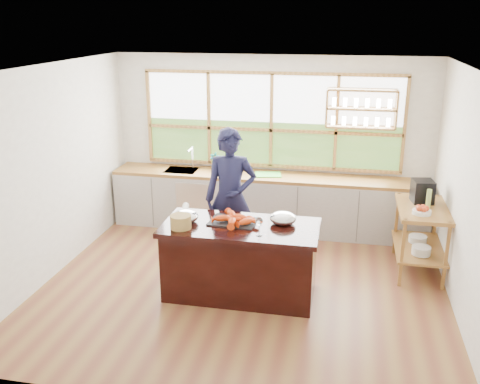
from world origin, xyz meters
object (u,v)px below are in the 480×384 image
(espresso_machine, at_px, (422,191))
(wicker_basket, at_px, (181,222))
(island, at_px, (241,260))
(cook, at_px, (231,198))

(espresso_machine, distance_m, wicker_basket, 3.23)
(wicker_basket, bearing_deg, island, 18.16)
(island, relative_size, espresso_machine, 6.20)
(island, bearing_deg, espresso_machine, 30.68)
(espresso_machine, xyz_separation_m, wicker_basket, (-2.86, -1.52, -0.07))
(island, bearing_deg, cook, 110.12)
(island, relative_size, cook, 0.98)
(espresso_machine, bearing_deg, wicker_basket, -160.74)
(island, distance_m, wicker_basket, 0.87)
(cook, bearing_deg, espresso_machine, 1.24)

